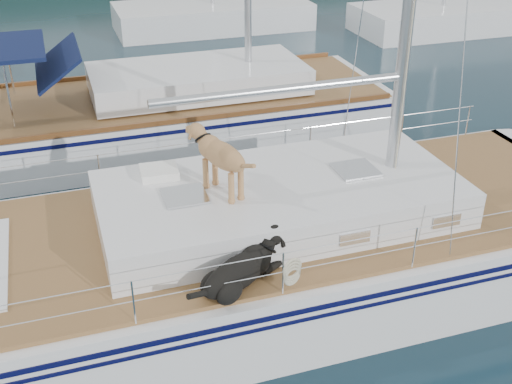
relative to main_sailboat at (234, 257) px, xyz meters
name	(u,v)px	position (x,y,z in m)	size (l,w,h in m)	color
ground	(229,294)	(-0.09, 0.01, -0.68)	(120.00, 120.00, 0.00)	black
main_sailboat	(234,257)	(0.00, 0.00, 0.00)	(12.00, 3.95, 14.01)	white
neighbor_sailboat	(153,117)	(-0.12, 6.08, -0.05)	(11.00, 3.50, 13.30)	white
bg_boat_center	(213,17)	(3.91, 16.01, -0.23)	(7.20, 3.00, 11.65)	white
bg_boat_east	(441,19)	(11.91, 13.01, -0.22)	(6.40, 3.00, 11.65)	white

